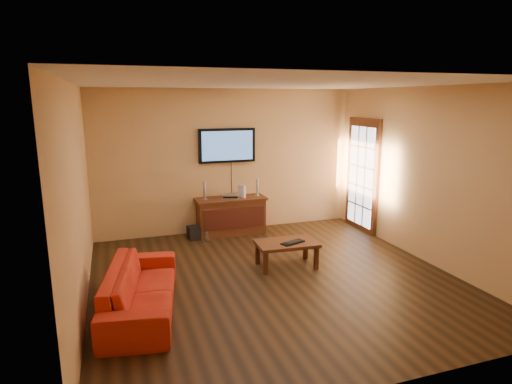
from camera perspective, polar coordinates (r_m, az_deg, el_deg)
name	(u,v)px	position (r m, az deg, el deg)	size (l,w,h in m)	color
ground_plane	(275,279)	(6.22, 2.51, -11.45)	(5.00, 5.00, 0.00)	black
room_walls	(260,156)	(6.33, 0.60, 4.89)	(5.00, 5.00, 5.00)	tan
french_door	(362,176)	(8.47, 13.98, 2.03)	(0.07, 1.02, 2.22)	#472110
media_console	(231,216)	(8.11, -3.36, -3.16)	(1.32, 0.50, 0.69)	#472110
television	(227,146)	(8.07, -3.88, 6.20)	(1.08, 0.08, 0.64)	black
coffee_table	(287,245)	(6.53, 4.10, -7.13)	(0.94, 0.60, 0.39)	#472110
sofa	(141,281)	(5.39, -15.11, -11.40)	(1.92, 0.56, 0.75)	red
speaker_left	(205,191)	(7.91, -6.87, 0.10)	(0.09, 0.09, 0.34)	silver
speaker_right	(257,188)	(8.17, 0.17, 0.53)	(0.09, 0.09, 0.33)	silver
av_receiver	(231,196)	(8.02, -3.39, -0.55)	(0.32, 0.23, 0.07)	silver
game_console	(242,191)	(8.04, -1.87, 0.08)	(0.05, 0.17, 0.23)	white
subwoofer	(195,233)	(7.91, -8.18, -5.38)	(0.24, 0.24, 0.24)	black
bottle	(207,237)	(7.76, -6.55, -5.95)	(0.06, 0.06, 0.19)	white
keyboard	(293,242)	(6.47, 4.92, -6.71)	(0.40, 0.26, 0.02)	black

